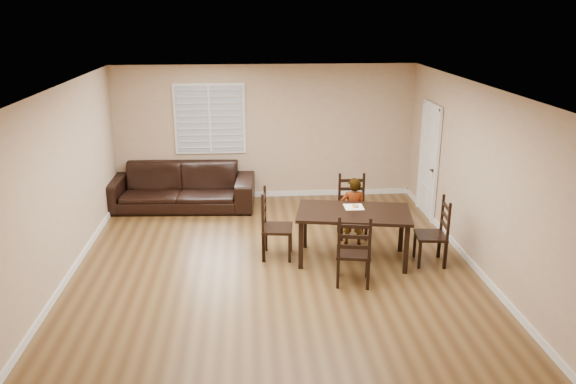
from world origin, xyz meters
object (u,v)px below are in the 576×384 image
at_px(chair_left, 269,227).
at_px(child, 353,211).
at_px(chair_near, 352,207).
at_px(chair_far, 354,255).
at_px(donut, 355,206).
at_px(sofa, 180,187).
at_px(dining_table, 354,217).
at_px(chair_right, 439,234).

xyz_separation_m(chair_left, child, (1.39, 0.39, 0.07)).
distance_m(chair_near, chair_left, 1.69).
bearing_deg(chair_far, donut, -91.14).
height_order(chair_near, sofa, chair_near).
xyz_separation_m(dining_table, chair_far, (-0.16, -0.89, -0.23)).
relative_size(chair_near, child, 0.93).
height_order(chair_right, sofa, chair_right).
height_order(chair_near, chair_left, chair_left).
distance_m(chair_left, chair_right, 2.60).
xyz_separation_m(chair_far, donut, (0.21, 1.08, 0.34)).
bearing_deg(child, chair_far, 83.53).
height_order(donut, sofa, donut).
xyz_separation_m(chair_right, sofa, (-4.20, 2.86, -0.05)).
height_order(chair_far, chair_right, chair_far).
distance_m(child, sofa, 3.66).
bearing_deg(sofa, chair_near, -23.59).
xyz_separation_m(chair_left, chair_right, (2.56, -0.44, -0.02)).
distance_m(chair_far, sofa, 4.49).
xyz_separation_m(child, donut, (-0.05, -0.42, 0.25)).
bearing_deg(chair_right, donut, -102.20).
relative_size(chair_near, chair_right, 1.02).
height_order(dining_table, chair_far, chair_far).
relative_size(chair_left, sofa, 0.38).
relative_size(chair_far, donut, 9.58).
relative_size(dining_table, sofa, 0.64).
bearing_deg(sofa, chair_left, -52.56).
distance_m(child, donut, 0.49).
height_order(chair_right, donut, chair_right).
bearing_deg(child, chair_right, 148.40).
bearing_deg(donut, chair_left, 178.53).
bearing_deg(child, chair_left, 19.16).
xyz_separation_m(chair_left, donut, (1.34, -0.03, 0.32)).
distance_m(chair_near, sofa, 3.47).
distance_m(chair_left, donut, 1.38).
bearing_deg(child, chair_near, -94.17).
relative_size(chair_left, chair_right, 1.05).
distance_m(dining_table, chair_right, 1.32).
xyz_separation_m(chair_far, child, (0.27, 1.50, 0.09)).
bearing_deg(chair_near, sofa, 154.68).
bearing_deg(chair_far, chair_near, -89.49).
xyz_separation_m(chair_near, donut, (-0.12, -0.89, 0.34)).
height_order(dining_table, chair_near, chair_near).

